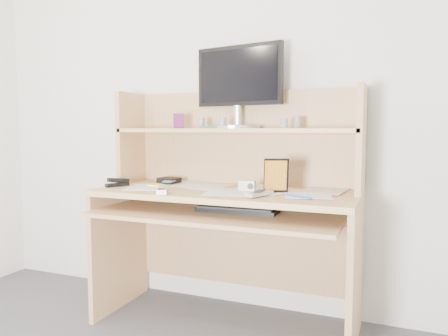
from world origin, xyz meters
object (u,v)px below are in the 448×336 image
at_px(monitor, 238,84).
at_px(tv_remote, 259,194).
at_px(keyboard, 237,209).
at_px(desk, 230,198).
at_px(game_case, 276,175).

bearing_deg(monitor, tv_remote, -45.64).
bearing_deg(keyboard, desk, 121.31).
xyz_separation_m(desk, game_case, (0.29, -0.11, 0.15)).
xyz_separation_m(desk, keyboard, (0.10, -0.14, -0.03)).
bearing_deg(tv_remote, game_case, 88.77).
bearing_deg(tv_remote, keyboard, 169.46).
height_order(desk, monitor, monitor).
bearing_deg(keyboard, tv_remote, -33.09).
relative_size(desk, keyboard, 3.27).
height_order(desk, game_case, desk).
bearing_deg(keyboard, game_case, 8.88).
xyz_separation_m(tv_remote, monitor, (-0.25, 0.38, 0.57)).
height_order(tv_remote, game_case, game_case).
relative_size(keyboard, tv_remote, 2.52).
height_order(game_case, monitor, monitor).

